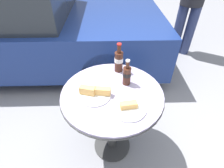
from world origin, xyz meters
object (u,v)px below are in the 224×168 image
object	(u,v)px
bistro_table	(112,106)
lunch_plate_near	(94,93)
parked_car	(11,27)
cola_bottle_right	(127,75)
cola_bottle_left	(119,61)
lunch_plate_far	(128,107)

from	to	relation	value
bistro_table	lunch_plate_near	xyz separation A→B (m)	(-0.13, -0.03, 0.17)
parked_car	lunch_plate_near	bearing A→B (deg)	-50.80
cola_bottle_right	cola_bottle_left	bearing A→B (deg)	106.54
bistro_table	cola_bottle_right	xyz separation A→B (m)	(0.12, 0.10, 0.23)
bistro_table	parked_car	bearing A→B (deg)	132.31
cola_bottle_left	lunch_plate_far	bearing A→B (deg)	-84.63
bistro_table	cola_bottle_right	distance (m)	0.28
cola_bottle_left	cola_bottle_right	world-z (taller)	cola_bottle_left
bistro_table	cola_bottle_left	size ratio (longest dim) A/B	3.04
cola_bottle_right	lunch_plate_far	distance (m)	0.27
cola_bottle_right	lunch_plate_far	size ratio (longest dim) A/B	0.87
cola_bottle_right	lunch_plate_near	bearing A→B (deg)	-152.31
lunch_plate_far	cola_bottle_left	bearing A→B (deg)	95.37
cola_bottle_left	lunch_plate_far	size ratio (longest dim) A/B	1.03
lunch_plate_near	parked_car	size ratio (longest dim) A/B	0.06
cola_bottle_left	lunch_plate_near	world-z (taller)	cola_bottle_left
lunch_plate_near	parked_car	world-z (taller)	parked_car
cola_bottle_left	cola_bottle_right	bearing A→B (deg)	-73.46
cola_bottle_left	lunch_plate_far	distance (m)	0.45
cola_bottle_left	parked_car	distance (m)	2.03
cola_bottle_right	bistro_table	bearing A→B (deg)	-138.36
bistro_table	lunch_plate_near	size ratio (longest dim) A/B	3.22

